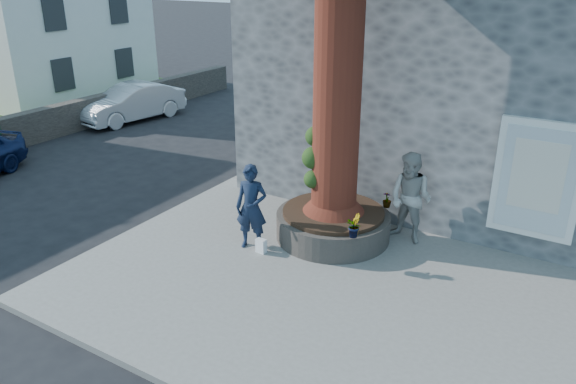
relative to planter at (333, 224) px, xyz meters
The scene contains 14 objects.
ground 2.19m from the planter, 111.80° to the right, with size 120.00×120.00×0.00m, color black.
pavement 1.27m from the planter, 55.01° to the right, with size 9.00×8.00×0.12m, color slate.
yellow_line 4.00m from the planter, 165.44° to the right, with size 0.10×30.00×0.01m, color yellow.
stone_shop 6.12m from the planter, 71.86° to the left, with size 10.30×8.30×6.30m.
planter is the anchor object (origin of this frame).
cottage_far 18.62m from the planter, 160.88° to the left, with size 7.30×7.40×8.75m.
man 1.76m from the planter, 134.06° to the right, with size 0.62×0.41×1.70m, color #121D33.
woman 1.63m from the planter, 26.15° to the left, with size 0.89×0.70×1.84m, color #A6A49F.
shopping_bag 1.58m from the planter, 123.91° to the right, with size 0.20×0.12×0.28m, color white.
car_silver 11.63m from the planter, 155.75° to the left, with size 1.38×3.95×1.30m, color #BABDC3.
plant_a 1.29m from the planter, 135.00° to the left, with size 0.18×0.12×0.35m, color gray.
plant_b 1.31m from the planter, 45.00° to the right, with size 0.24×0.24×0.44m, color gray.
plant_c 1.20m from the planter, 39.62° to the left, with size 0.18×0.18×0.32m, color gray.
plant_d 1.29m from the planter, 45.00° to the right, with size 0.28×0.25×0.32m, color gray.
Camera 1 is at (5.39, -7.24, 5.34)m, focal length 35.00 mm.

